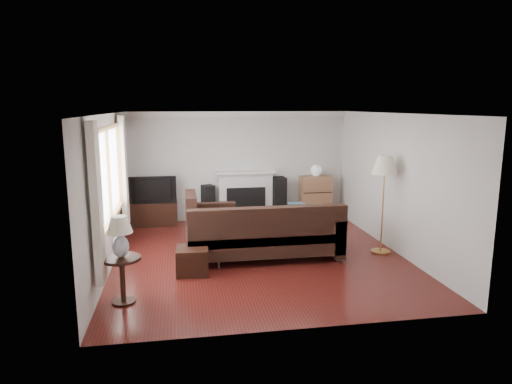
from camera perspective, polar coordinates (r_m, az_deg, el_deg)
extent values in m
cube|color=#4E1511|center=(8.20, 0.35, -7.96)|extent=(5.10, 5.60, 0.04)
cube|color=white|center=(7.77, 0.38, 9.79)|extent=(5.10, 5.60, 0.04)
cube|color=silver|center=(10.58, -2.22, 3.25)|extent=(5.00, 0.04, 2.50)
cube|color=silver|center=(5.26, 5.58, -4.52)|extent=(5.00, 0.04, 2.50)
cube|color=silver|center=(7.86, -17.90, 0.10)|extent=(0.04, 5.50, 2.50)
cube|color=silver|center=(8.67, 16.86, 1.12)|extent=(0.04, 5.50, 2.50)
cube|color=olive|center=(7.61, -17.86, 2.06)|extent=(0.12, 2.74, 1.54)
cube|color=white|center=(6.15, -19.28, -1.43)|extent=(0.10, 0.35, 2.10)
cube|color=white|center=(9.11, -16.18, 2.56)|extent=(0.10, 0.35, 2.10)
cube|color=white|center=(10.60, -1.32, -0.43)|extent=(1.40, 0.26, 1.15)
cube|color=black|center=(10.42, -12.67, -2.65)|extent=(1.05, 0.47, 0.52)
imported|color=black|center=(10.31, -12.80, 0.38)|extent=(1.03, 0.14, 0.59)
cube|color=black|center=(10.45, -5.99, -1.47)|extent=(0.32, 0.35, 0.86)
cube|color=black|center=(10.66, 2.92, -0.80)|extent=(0.30, 0.35, 1.00)
cube|color=#936444|center=(10.87, 7.46, -0.63)|extent=(0.73, 0.35, 1.00)
sphere|color=white|center=(10.76, 7.54, 2.68)|extent=(0.26, 0.26, 0.26)
cube|color=black|center=(7.97, 1.01, -5.02)|extent=(2.88, 2.10, 0.93)
cube|color=#916A45|center=(9.66, 0.48, -3.82)|extent=(1.10, 0.71, 0.40)
cube|color=black|center=(7.39, -7.95, -8.48)|extent=(0.53, 0.53, 0.42)
cube|color=#B88540|center=(8.46, 15.58, -1.56)|extent=(0.47, 0.47, 1.77)
cube|color=black|center=(6.50, -16.33, -10.51)|extent=(0.52, 0.52, 0.64)
cube|color=silver|center=(6.31, -16.62, -5.44)|extent=(0.34, 0.34, 0.55)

